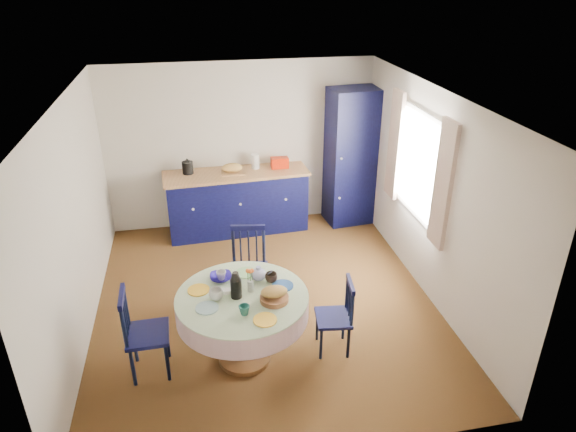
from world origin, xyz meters
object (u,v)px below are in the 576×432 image
Objects in this scene: chair_left at (143,332)px; mug_a at (216,294)px; mug_b at (244,310)px; mug_d at (221,275)px; mug_c at (271,278)px; pantry_cabinet at (352,157)px; chair_right at (337,316)px; cobalt_bowl at (221,277)px; kitchen_counter at (237,200)px; dining_table at (243,306)px; chair_far at (249,268)px.

chair_left is 7.01× the size of mug_a.
mug_d is at bearing 104.62° from mug_b.
mug_a is at bearing -102.54° from mug_d.
mug_c reaches higher than mug_d.
chair_right is (-1.05, -2.95, -0.63)m from pantry_cabinet.
chair_left reaches higher than chair_right.
mug_a reaches higher than cobalt_bowl.
pantry_cabinet is at bearing 57.80° from mug_b.
mug_d reaches higher than chair_right.
chair_right is at bearing -115.57° from pantry_cabinet.
chair_left is at bearing -141.81° from pantry_cabinet.
mug_d is (0.08, 0.34, -0.01)m from mug_a.
kitchen_counter is 1.65× the size of dining_table.
cobalt_bowl is at bearing -100.02° from chair_right.
chair_far reaches higher than mug_d.
kitchen_counter is at bearing 85.38° from dining_table.
chair_left is at bearing -131.91° from chair_far.
mug_c is (0.33, 0.49, 0.00)m from mug_b.
chair_far is 1.11m from mug_a.
mug_d is at bearing -136.24° from pantry_cabinet.
mug_a is (-0.43, -0.97, 0.35)m from chair_far.
kitchen_counter is at bearing 91.68° from mug_c.
pantry_cabinet is at bearing 49.75° from mug_d.
mug_b is 0.59m from mug_c.
mug_a is 0.34m from cobalt_bowl.
kitchen_counter is 2.58× the size of chair_right.
mug_a is at bearing -92.53° from chair_left.
mug_a is (-0.26, -0.00, 0.18)m from dining_table.
dining_table reaches higher than chair_far.
chair_left is at bearing 162.24° from mug_b.
cobalt_bowl is at bearing -110.66° from chair_far.
pantry_cabinet is 3.23m from mug_c.
mug_c is at bearing 31.19° from dining_table.
chair_far is 7.98× the size of mug_c.
kitchen_counter is 21.15× the size of mug_d.
mug_c is at bearing -16.11° from mug_d.
chair_right is at bearing -42.29° from chair_far.
chair_far is 0.86m from mug_c.
dining_table is at bearing -60.46° from cobalt_bowl.
mug_d is at bearing -100.36° from chair_right.
mug_b is (0.24, -0.29, -0.01)m from mug_a.
dining_table is 9.58× the size of mug_a.
mug_b is at bearing -93.22° from dining_table.
cobalt_bowl is (-1.15, 0.35, 0.40)m from chair_right.
pantry_cabinet is 3.41m from mug_d.
kitchen_counter is 2.64m from mug_d.
chair_left is 7.72× the size of mug_c.
chair_right is 8.21× the size of mug_d.
chair_right is 1.10m from mug_b.
mug_b is (-2.03, -3.23, -0.21)m from pantry_cabinet.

